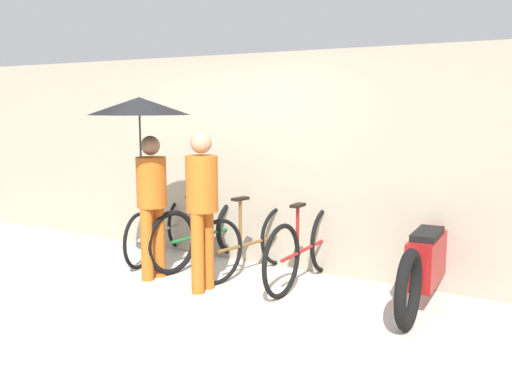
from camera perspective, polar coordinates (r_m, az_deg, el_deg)
ground_plane at (r=5.62m, az=-10.60°, el=-10.90°), size 30.00×30.00×0.00m
back_wall at (r=6.78m, az=-0.80°, el=3.26°), size 11.25×0.12×2.46m
parked_bicycle_0 at (r=7.15m, az=-9.47°, el=-3.66°), size 0.53×1.69×1.08m
parked_bicycle_1 at (r=6.77m, az=-4.97°, el=-4.11°), size 0.48×1.78×0.98m
parked_bicycle_2 at (r=6.36m, az=-0.41°, el=-4.94°), size 0.51×1.70×1.03m
parked_bicycle_3 at (r=6.04m, az=4.96°, el=-5.57°), size 0.44×1.78×1.08m
pedestrian_leading at (r=6.05m, az=-11.21°, el=5.58°), size 1.05×1.05×1.95m
pedestrian_center at (r=5.69m, az=-5.43°, el=-0.77°), size 0.32×0.32×1.61m
motorcycle at (r=5.65m, az=16.65°, el=-6.78°), size 0.58×2.14×0.91m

